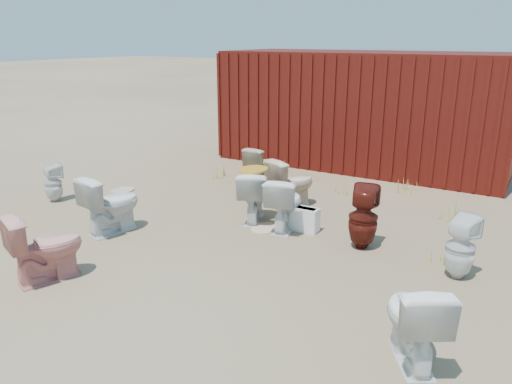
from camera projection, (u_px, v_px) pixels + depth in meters
The scene contains 22 objects.
ground at pixel (234, 241), 6.89m from camera, with size 100.00×100.00×0.00m, color brown.
shipping_container at pixel (365, 109), 10.79m from camera, with size 6.00×2.40×2.40m, color #4E0D0D.
toilet_front_a at pixel (111, 204), 7.09m from camera, with size 0.48×0.83×0.85m, color white.
toilet_front_pink at pixel (46, 247), 5.68m from camera, with size 0.46×0.80×0.82m, color #E48D83.
toilet_front_c at pixel (285, 203), 7.19m from camera, with size 0.44×0.78×0.80m, color white.
toilet_front_maroon at pixel (363, 217), 6.55m from camera, with size 0.38×0.39×0.85m, color #52150E.
toilet_front_e at pixel (413, 320), 4.24m from camera, with size 0.45×0.78×0.80m, color white.
toilet_back_a at pixel (53, 183), 8.46m from camera, with size 0.29×0.30×0.65m, color white.
toilet_back_beige_left at pixel (262, 166), 9.43m from camera, with size 0.41×0.72×0.73m, color #BFAE8B.
toilet_back_beige_right at pixel (291, 183), 8.18m from camera, with size 0.45×0.80×0.81m, color beige.
toilet_back_yellowlid at pixel (253, 196), 7.54m from camera, with size 0.44×0.78×0.80m, color white.
toilet_back_e at pixel (460, 247), 5.74m from camera, with size 0.34×0.35×0.76m, color white.
yellow_lid at pixel (253, 170), 7.42m from camera, with size 0.40×0.50×0.03m, color #C38922.
loose_tank at pixel (302, 219), 7.23m from camera, with size 0.50×0.20×0.35m, color white.
loose_lid_near at pixel (265, 228), 7.31m from camera, with size 0.38×0.49×0.02m, color beige.
loose_lid_far at pixel (123, 190), 9.11m from camera, with size 0.36×0.47×0.02m, color tan.
weed_clump_a at pixel (218, 171), 9.93m from camera, with size 0.36×0.36×0.28m, color #AAAA44.
weed_clump_b at pixel (338, 187), 8.91m from camera, with size 0.32×0.32×0.25m, color #AAAA44.
weed_clump_c at pixel (446, 208), 7.76m from camera, with size 0.36×0.36×0.30m, color #AAAA44.
weed_clump_d at pixel (279, 167), 10.29m from camera, with size 0.30×0.30×0.24m, color #AAAA44.
weed_clump_e at pixel (406, 185), 9.01m from camera, with size 0.34×0.34×0.27m, color #AAAA44.
weed_clump_f at pixel (443, 256), 6.15m from camera, with size 0.28×0.28×0.23m, color #AAAA44.
Camera 1 is at (3.53, -5.31, 2.70)m, focal length 35.00 mm.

